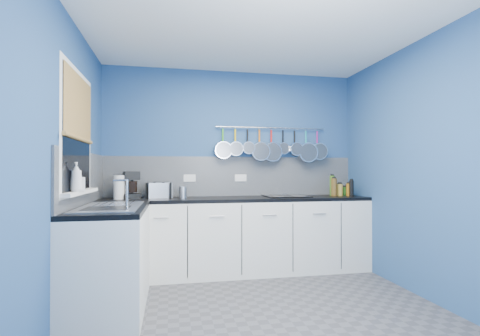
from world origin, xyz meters
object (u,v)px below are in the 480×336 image
object	(u,v)px
coffee_maker	(131,185)
toaster	(159,190)
soap_bottle_b	(79,181)
paper_towel	(119,187)
soap_bottle_a	(76,177)
hob	(286,196)
canister	(183,192)

from	to	relation	value
coffee_maker	toaster	bearing A→B (deg)	-5.13
soap_bottle_b	paper_towel	bearing A→B (deg)	80.09
soap_bottle_a	paper_towel	world-z (taller)	soap_bottle_a
soap_bottle_b	toaster	world-z (taller)	soap_bottle_b
paper_towel	hob	bearing A→B (deg)	0.96
soap_bottle_b	hob	bearing A→B (deg)	25.86
paper_towel	hob	world-z (taller)	paper_towel
canister	soap_bottle_a	bearing A→B (deg)	-127.87
hob	paper_towel	bearing A→B (deg)	-179.04
soap_bottle_a	canister	size ratio (longest dim) A/B	1.77
soap_bottle_a	paper_towel	bearing A→B (deg)	80.93
soap_bottle_a	coffee_maker	distance (m)	1.21
soap_bottle_b	coffee_maker	size ratio (longest dim) A/B	0.55
paper_towel	toaster	size ratio (longest dim) A/B	0.97
soap_bottle_b	canister	bearing A→B (deg)	49.69
toaster	hob	world-z (taller)	toaster
hob	coffee_maker	bearing A→B (deg)	179.16
soap_bottle_a	coffee_maker	xyz separation A→B (m)	(0.30, 1.17, -0.11)
soap_bottle_a	coffee_maker	world-z (taller)	soap_bottle_a
soap_bottle_a	soap_bottle_b	world-z (taller)	soap_bottle_a
coffee_maker	hob	bearing A→B (deg)	-17.91
toaster	canister	size ratio (longest dim) A/B	2.07
coffee_maker	toaster	world-z (taller)	coffee_maker
coffee_maker	canister	world-z (taller)	coffee_maker
paper_towel	hob	distance (m)	1.99
canister	hob	world-z (taller)	canister
soap_bottle_b	paper_towel	world-z (taller)	soap_bottle_b
hob	soap_bottle_b	bearing A→B (deg)	-154.14
soap_bottle_b	coffee_maker	bearing A→B (deg)	74.23
soap_bottle_b	toaster	distance (m)	1.30
paper_towel	coffee_maker	bearing A→B (deg)	25.52
canister	coffee_maker	bearing A→B (deg)	177.51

